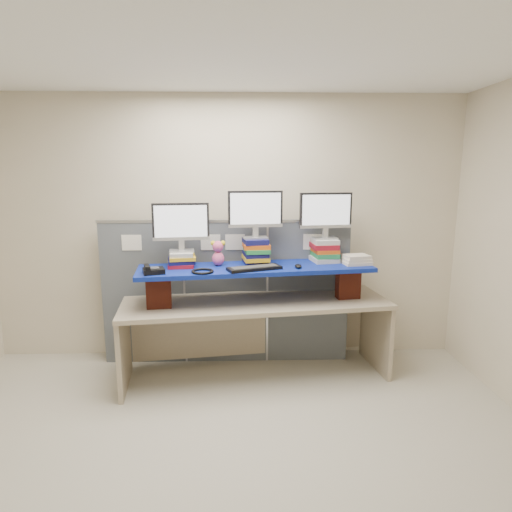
{
  "coord_description": "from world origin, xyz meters",
  "views": [
    {
      "loc": [
        0.19,
        -2.57,
        2.0
      ],
      "look_at": [
        0.3,
        1.41,
        1.22
      ],
      "focal_mm": 30.0,
      "sensor_mm": 36.0,
      "label": 1
    }
  ],
  "objects_px": {
    "blue_board": "(256,268)",
    "monitor_center": "(255,212)",
    "monitor_left": "(181,224)",
    "keyboard": "(254,268)",
    "desk_phone": "(153,270)",
    "monitor_right": "(326,213)",
    "desk": "(256,316)"
  },
  "relations": [
    {
      "from": "blue_board",
      "to": "monitor_center",
      "type": "distance_m",
      "value": 0.54
    },
    {
      "from": "blue_board",
      "to": "monitor_left",
      "type": "relative_size",
      "value": 4.21
    },
    {
      "from": "monitor_left",
      "to": "keyboard",
      "type": "relative_size",
      "value": 1.0
    },
    {
      "from": "keyboard",
      "to": "desk_phone",
      "type": "distance_m",
      "value": 0.91
    },
    {
      "from": "blue_board",
      "to": "keyboard",
      "type": "relative_size",
      "value": 4.22
    },
    {
      "from": "desk_phone",
      "to": "monitor_center",
      "type": "bearing_deg",
      "value": 4.36
    },
    {
      "from": "keyboard",
      "to": "desk_phone",
      "type": "height_order",
      "value": "desk_phone"
    },
    {
      "from": "monitor_right",
      "to": "monitor_left",
      "type": "bearing_deg",
      "value": 180.0
    },
    {
      "from": "monitor_right",
      "to": "blue_board",
      "type": "bearing_deg",
      "value": -170.6
    },
    {
      "from": "blue_board",
      "to": "desk_phone",
      "type": "xyz_separation_m",
      "value": [
        -0.92,
        -0.27,
        0.05
      ]
    },
    {
      "from": "blue_board",
      "to": "monitor_left",
      "type": "height_order",
      "value": "monitor_left"
    },
    {
      "from": "desk",
      "to": "monitor_right",
      "type": "height_order",
      "value": "monitor_right"
    },
    {
      "from": "monitor_right",
      "to": "desk_phone",
      "type": "xyz_separation_m",
      "value": [
        -1.61,
        -0.48,
        -0.46
      ]
    },
    {
      "from": "desk",
      "to": "monitor_left",
      "type": "distance_m",
      "value": 1.14
    },
    {
      "from": "desk",
      "to": "monitor_center",
      "type": "xyz_separation_m",
      "value": [
        -0.0,
        0.12,
        1.01
      ]
    },
    {
      "from": "desk_phone",
      "to": "monitor_right",
      "type": "bearing_deg",
      "value": -1.81
    },
    {
      "from": "blue_board",
      "to": "keyboard",
      "type": "xyz_separation_m",
      "value": [
        -0.02,
        -0.15,
        0.04
      ]
    },
    {
      "from": "monitor_left",
      "to": "monitor_right",
      "type": "xyz_separation_m",
      "value": [
        1.4,
        0.19,
        0.09
      ]
    },
    {
      "from": "desk",
      "to": "keyboard",
      "type": "xyz_separation_m",
      "value": [
        -0.02,
        -0.15,
        0.52
      ]
    },
    {
      "from": "monitor_left",
      "to": "desk_phone",
      "type": "distance_m",
      "value": 0.52
    },
    {
      "from": "desk",
      "to": "desk_phone",
      "type": "distance_m",
      "value": 1.09
    },
    {
      "from": "desk",
      "to": "monitor_center",
      "type": "height_order",
      "value": "monitor_center"
    },
    {
      "from": "blue_board",
      "to": "monitor_right",
      "type": "relative_size",
      "value": 4.21
    },
    {
      "from": "monitor_center",
      "to": "desk_phone",
      "type": "relative_size",
      "value": 2.34
    },
    {
      "from": "monitor_left",
      "to": "blue_board",
      "type": "bearing_deg",
      "value": -9.72
    },
    {
      "from": "monitor_right",
      "to": "desk_phone",
      "type": "height_order",
      "value": "monitor_right"
    },
    {
      "from": "blue_board",
      "to": "desk_phone",
      "type": "relative_size",
      "value": 9.88
    },
    {
      "from": "monitor_right",
      "to": "keyboard",
      "type": "distance_m",
      "value": 0.93
    },
    {
      "from": "monitor_right",
      "to": "keyboard",
      "type": "xyz_separation_m",
      "value": [
        -0.71,
        -0.36,
        -0.47
      ]
    },
    {
      "from": "monitor_left",
      "to": "desk",
      "type": "bearing_deg",
      "value": -9.72
    },
    {
      "from": "blue_board",
      "to": "monitor_left",
      "type": "bearing_deg",
      "value": 170.28
    },
    {
      "from": "blue_board",
      "to": "desk_phone",
      "type": "bearing_deg",
      "value": -171.73
    }
  ]
}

